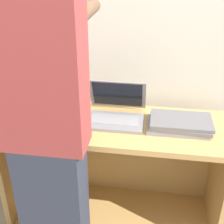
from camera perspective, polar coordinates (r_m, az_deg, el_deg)
wall_back at (r=2.09m, az=1.91°, el=13.70°), size 8.00×0.05×2.40m
cart at (r=2.19m, az=0.60°, el=-9.70°), size 1.39×0.53×0.76m
laptop_open at (r=1.94m, az=0.58°, el=-0.08°), size 0.36×0.31×0.23m
laptop_stack_left at (r=1.97m, az=-10.88°, el=0.37°), size 0.39×0.24×0.12m
laptop_stack_right at (r=1.89m, az=12.22°, el=-2.09°), size 0.38×0.24×0.06m
person at (r=1.54m, az=-11.81°, el=-4.29°), size 0.40×0.54×1.79m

